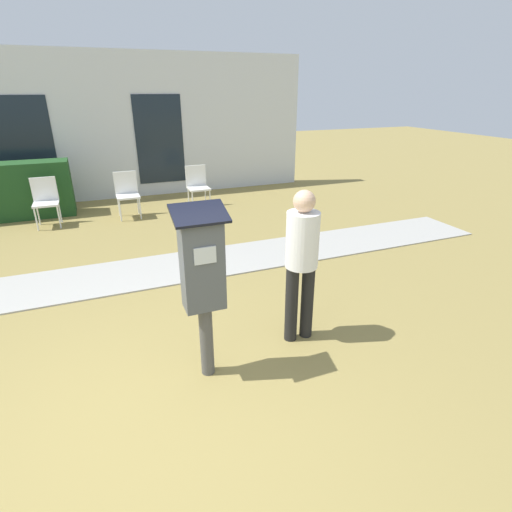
# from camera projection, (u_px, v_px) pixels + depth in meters

# --- Properties ---
(ground_plane) EXTENTS (40.00, 40.00, 0.00)m
(ground_plane) POSITION_uv_depth(u_px,v_px,m) (151.00, 428.00, 3.10)
(ground_plane) COLOR olive
(sidewalk) EXTENTS (12.00, 1.10, 0.02)m
(sidewalk) POSITION_uv_depth(u_px,v_px,m) (121.00, 276.00, 5.57)
(sidewalk) COLOR #A3A099
(sidewalk) RESTS_ON ground
(building_facade) EXTENTS (10.00, 0.26, 3.20)m
(building_facade) POSITION_uv_depth(u_px,v_px,m) (94.00, 128.00, 8.89)
(building_facade) COLOR silver
(building_facade) RESTS_ON ground
(parking_meter) EXTENTS (0.44, 0.31, 1.59)m
(parking_meter) POSITION_uv_depth(u_px,v_px,m) (203.00, 273.00, 3.31)
(parking_meter) COLOR #4C4C4C
(parking_meter) RESTS_ON ground
(person_standing) EXTENTS (0.32, 0.32, 1.58)m
(person_standing) POSITION_uv_depth(u_px,v_px,m) (302.00, 256.00, 3.87)
(person_standing) COLOR black
(person_standing) RESTS_ON ground
(outdoor_chair_left) EXTENTS (0.44, 0.44, 0.90)m
(outdoor_chair_left) POSITION_uv_depth(u_px,v_px,m) (45.00, 198.00, 7.47)
(outdoor_chair_left) COLOR white
(outdoor_chair_left) RESTS_ON ground
(outdoor_chair_middle) EXTENTS (0.44, 0.44, 0.90)m
(outdoor_chair_middle) POSITION_uv_depth(u_px,v_px,m) (127.00, 191.00, 7.98)
(outdoor_chair_middle) COLOR white
(outdoor_chair_middle) RESTS_ON ground
(outdoor_chair_right) EXTENTS (0.44, 0.44, 0.90)m
(outdoor_chair_right) POSITION_uv_depth(u_px,v_px,m) (197.00, 183.00, 8.60)
(outdoor_chair_right) COLOR white
(outdoor_chair_right) RESTS_ON ground
(hedge_row) EXTENTS (2.30, 0.60, 1.10)m
(hedge_row) POSITION_uv_depth(u_px,v_px,m) (9.00, 192.00, 7.84)
(hedge_row) COLOR #1E471E
(hedge_row) RESTS_ON ground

